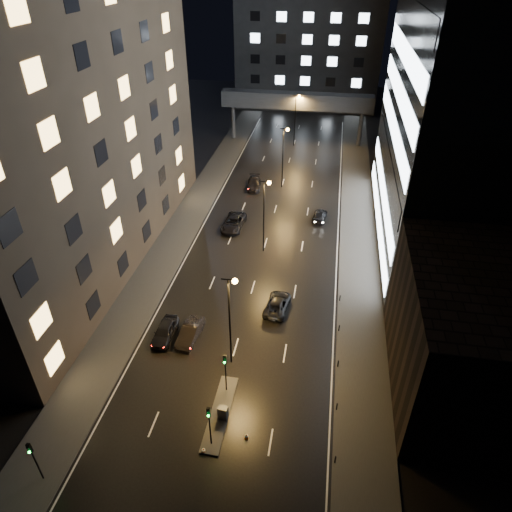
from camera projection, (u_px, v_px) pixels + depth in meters
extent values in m
plane|color=black|center=(275.00, 209.00, 70.53)|extent=(160.00, 160.00, 0.00)
cube|color=#383533|center=(188.00, 217.00, 68.15)|extent=(5.00, 110.00, 0.15)
cube|color=#383533|center=(358.00, 232.00, 64.65)|extent=(5.00, 110.00, 0.15)
cube|color=#2D2319|center=(55.00, 98.00, 49.44)|extent=(15.00, 48.00, 40.00)
cube|color=black|center=(460.00, 334.00, 39.02)|extent=(10.00, 18.00, 12.00)
cube|color=black|center=(496.00, 66.00, 51.20)|extent=(20.00, 36.00, 45.00)
cube|color=#333335|center=(309.00, 53.00, 111.00)|extent=(34.00, 14.00, 25.00)
cube|color=#333335|center=(297.00, 101.00, 90.33)|extent=(30.00, 3.00, 3.00)
cylinder|color=#333335|center=(233.00, 122.00, 94.94)|extent=(0.80, 0.80, 7.00)
cylinder|color=#333335|center=(360.00, 129.00, 91.30)|extent=(0.80, 0.80, 7.00)
cube|color=#383533|center=(220.00, 413.00, 39.36)|extent=(1.60, 8.00, 0.15)
cylinder|color=black|center=(226.00, 376.00, 40.39)|extent=(0.12, 0.12, 3.50)
cube|color=black|center=(225.00, 359.00, 39.16)|extent=(0.28, 0.22, 0.90)
sphere|color=#0CFF33|center=(225.00, 362.00, 39.20)|extent=(0.18, 0.18, 0.18)
cylinder|color=black|center=(210.00, 430.00, 35.89)|extent=(0.12, 0.12, 3.50)
cube|color=black|center=(209.00, 412.00, 34.66)|extent=(0.28, 0.22, 0.90)
sphere|color=#0CFF33|center=(208.00, 416.00, 34.70)|extent=(0.18, 0.18, 0.18)
cylinder|color=black|center=(38.00, 466.00, 33.54)|extent=(0.12, 0.12, 3.50)
cube|color=black|center=(29.00, 448.00, 32.31)|extent=(0.28, 0.22, 0.90)
sphere|color=#0CFF33|center=(29.00, 452.00, 32.35)|extent=(0.18, 0.18, 0.18)
cylinder|color=black|center=(335.00, 460.00, 35.31)|extent=(0.12, 0.12, 0.90)
cylinder|color=black|center=(337.00, 407.00, 39.40)|extent=(0.12, 0.12, 0.90)
cylinder|color=black|center=(338.00, 364.00, 43.49)|extent=(0.12, 0.12, 0.90)
cylinder|color=black|center=(339.00, 329.00, 47.58)|extent=(0.12, 0.12, 0.90)
cylinder|color=black|center=(340.00, 299.00, 51.67)|extent=(0.12, 0.12, 0.90)
cylinder|color=black|center=(230.00, 323.00, 41.57)|extent=(0.18, 0.18, 10.00)
cylinder|color=black|center=(228.00, 279.00, 38.78)|extent=(1.20, 0.12, 0.12)
sphere|color=#FF9E38|center=(235.00, 281.00, 38.75)|extent=(0.50, 0.50, 0.50)
cylinder|color=black|center=(264.00, 218.00, 57.93)|extent=(0.18, 0.18, 10.00)
cylinder|color=black|center=(264.00, 182.00, 55.14)|extent=(1.20, 0.12, 0.12)
sphere|color=#FF9E38|center=(269.00, 183.00, 55.11)|extent=(0.50, 0.50, 0.50)
cylinder|color=black|center=(283.00, 159.00, 74.29)|extent=(0.18, 0.18, 10.00)
cylinder|color=black|center=(284.00, 129.00, 71.50)|extent=(1.20, 0.12, 0.12)
sphere|color=#FF9E38|center=(288.00, 130.00, 71.47)|extent=(0.50, 0.50, 0.50)
cylinder|color=black|center=(295.00, 121.00, 90.65)|extent=(0.18, 0.18, 10.00)
cylinder|color=black|center=(296.00, 95.00, 87.86)|extent=(1.20, 0.12, 0.12)
sphere|color=#FF9E38|center=(299.00, 96.00, 87.83)|extent=(0.50, 0.50, 0.50)
imported|color=black|center=(165.00, 331.00, 46.74)|extent=(1.91, 4.69, 1.59)
imported|color=black|center=(190.00, 333.00, 46.63)|extent=(2.03, 4.81, 1.54)
imported|color=black|center=(233.00, 223.00, 65.34)|extent=(3.05, 6.05, 1.64)
imported|color=black|center=(254.00, 184.00, 76.39)|extent=(2.80, 5.44, 1.51)
imported|color=black|center=(278.00, 304.00, 50.49)|extent=(2.90, 5.34, 1.42)
imported|color=black|center=(320.00, 216.00, 67.38)|extent=(2.35, 4.68, 1.30)
cube|color=#4B4B4D|center=(223.00, 413.00, 38.46)|extent=(0.87, 0.63, 1.38)
cone|color=orange|center=(246.00, 436.00, 37.23)|extent=(0.42, 0.42, 0.55)
cone|color=#FA5C0D|center=(204.00, 450.00, 36.21)|extent=(0.41, 0.41, 0.51)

